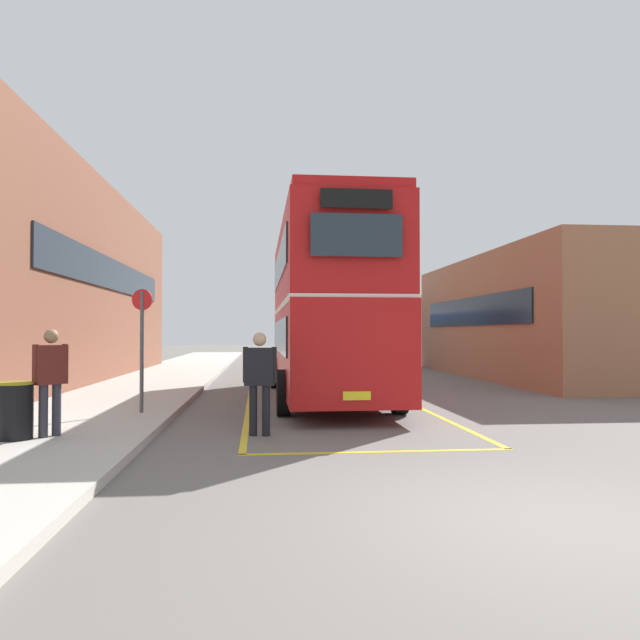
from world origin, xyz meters
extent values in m
plane|color=#66605B|center=(0.00, 14.40, 0.00)|extent=(135.60, 135.60, 0.00)
cube|color=#B2ADA3|center=(-6.50, 16.80, 0.07)|extent=(4.00, 57.60, 0.14)
cube|color=brown|center=(-11.16, 16.98, 3.53)|extent=(6.11, 20.67, 7.06)
cube|color=#232D38|center=(-8.07, 16.98, 3.88)|extent=(0.06, 15.71, 1.10)
cube|color=#9E6647|center=(8.93, 17.59, 2.39)|extent=(6.86, 14.67, 4.78)
cube|color=#19232D|center=(5.47, 17.59, 2.63)|extent=(0.06, 11.15, 1.10)
cylinder|color=black|center=(-2.28, 14.02, 0.50)|extent=(0.29, 1.00, 1.00)
cylinder|color=black|center=(0.26, 14.04, 0.50)|extent=(0.29, 1.00, 1.00)
cylinder|color=black|center=(-2.23, 7.49, 0.50)|extent=(0.29, 1.00, 1.00)
cylinder|color=black|center=(0.31, 7.51, 0.50)|extent=(0.29, 1.00, 1.00)
cube|color=#B71414|center=(-0.99, 10.77, 1.40)|extent=(2.54, 10.55, 2.10)
cube|color=#B71414|center=(-0.99, 10.77, 3.50)|extent=(2.54, 10.34, 2.10)
cube|color=#B71414|center=(-0.99, 10.77, 4.65)|extent=(2.44, 10.23, 0.20)
cube|color=white|center=(-0.99, 10.77, 2.45)|extent=(2.57, 10.45, 0.14)
cube|color=#232D38|center=(-2.24, 10.76, 1.70)|extent=(0.10, 8.64, 0.84)
cube|color=#232D38|center=(-2.24, 10.76, 3.60)|extent=(0.10, 8.64, 0.84)
cube|color=#232D38|center=(0.26, 10.78, 1.70)|extent=(0.10, 8.64, 0.84)
cube|color=#232D38|center=(0.26, 10.78, 3.60)|extent=(0.10, 8.64, 0.84)
cube|color=#232D38|center=(-0.95, 5.48, 3.60)|extent=(1.72, 0.05, 0.80)
cube|color=black|center=(-0.95, 5.48, 4.28)|extent=(1.35, 0.05, 0.36)
cube|color=#232D38|center=(-1.03, 16.06, 1.80)|extent=(1.97, 0.06, 1.00)
cube|color=yellow|center=(-0.95, 5.48, 0.63)|extent=(0.52, 0.03, 0.16)
cylinder|color=black|center=(1.49, 30.83, 0.46)|extent=(0.38, 0.95, 0.92)
cylinder|color=black|center=(3.86, 30.51, 0.46)|extent=(0.38, 0.95, 0.92)
cylinder|color=black|center=(0.69, 24.96, 0.46)|extent=(0.38, 0.95, 0.92)
cylinder|color=black|center=(3.06, 24.64, 0.46)|extent=(0.38, 0.95, 0.92)
cube|color=navy|center=(2.27, 27.73, 1.60)|extent=(3.62, 10.10, 2.60)
cube|color=silver|center=(2.27, 27.73, 2.96)|extent=(3.43, 9.69, 0.12)
cube|color=#232D38|center=(1.11, 27.89, 1.95)|extent=(1.10, 7.83, 0.96)
cube|color=#232D38|center=(3.44, 27.58, 1.95)|extent=(1.10, 7.83, 0.96)
cube|color=#232D38|center=(2.95, 32.65, 1.90)|extent=(1.83, 0.29, 1.10)
cylinder|color=black|center=(-2.61, 5.02, 0.44)|extent=(0.14, 0.14, 0.87)
cylinder|color=black|center=(-2.84, 5.07, 0.44)|extent=(0.14, 0.14, 0.87)
cube|color=black|center=(-2.73, 5.05, 1.20)|extent=(0.54, 0.32, 0.66)
cylinder|color=black|center=(-2.48, 4.99, 1.23)|extent=(0.09, 0.09, 0.62)
cylinder|color=black|center=(-2.97, 5.10, 1.23)|extent=(0.09, 0.09, 0.62)
sphere|color=tan|center=(-2.73, 5.03, 1.68)|extent=(0.24, 0.24, 0.24)
cylinder|color=#2D2D38|center=(-5.97, 4.55, 0.56)|extent=(0.14, 0.14, 0.83)
cylinder|color=#2D2D38|center=(-6.12, 4.39, 0.56)|extent=(0.14, 0.14, 0.83)
cube|color=#591E19|center=(-6.05, 4.47, 1.28)|extent=(0.49, 0.50, 0.62)
cylinder|color=#591E19|center=(-5.88, 4.64, 1.31)|extent=(0.09, 0.09, 0.59)
cylinder|color=#591E19|center=(-6.21, 4.29, 1.31)|extent=(0.09, 0.09, 0.59)
sphere|color=#8C6647|center=(-6.03, 4.45, 1.74)|extent=(0.23, 0.23, 0.23)
cylinder|color=black|center=(-6.48, 4.26, 0.57)|extent=(0.50, 0.50, 0.85)
cylinder|color=olive|center=(-6.48, 4.26, 1.01)|extent=(0.53, 0.53, 0.04)
cylinder|color=#4C4C51|center=(-5.18, 7.28, 1.40)|extent=(0.08, 0.08, 2.52)
cylinder|color=red|center=(-5.18, 7.28, 2.48)|extent=(0.43, 0.13, 0.44)
cube|color=gold|center=(-3.02, 9.70, 0.00)|extent=(0.22, 12.53, 0.01)
cube|color=gold|center=(1.04, 9.73, 0.00)|extent=(0.22, 12.53, 0.01)
cube|color=gold|center=(-0.94, 3.45, 0.00)|extent=(4.18, 0.15, 0.01)
camera|label=1|loc=(-2.66, -5.45, 1.80)|focal=33.65mm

